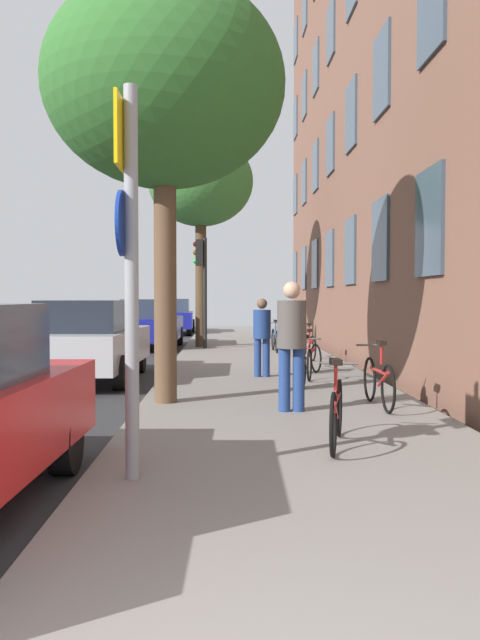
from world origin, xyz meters
name	(u,v)px	position (x,y,z in m)	size (l,w,h in m)	color
ground_plane	(121,363)	(-2.40, 15.00, 0.00)	(41.80, 41.80, 0.00)	#332D28
road_asphalt	(39,363)	(-4.50, 15.00, 0.01)	(7.00, 38.00, 0.01)	#2D2D30
sidewalk	(257,360)	(1.10, 15.00, 0.06)	(4.20, 38.00, 0.12)	gray
building_facade	(363,6)	(3.69, 14.50, 8.91)	(0.56, 27.00, 17.80)	brown
sign_post	(129,252)	(-0.57, 3.82, 2.07)	(0.15, 0.60, 3.36)	gray
traffic_light	(202,273)	(-0.43, 18.26, 2.45)	(0.43, 0.24, 3.39)	black
tree_near	(164,87)	(-0.62, 7.93, 4.78)	(3.56, 3.56, 6.20)	brown
tree_far	(201,183)	(-0.48, 18.92, 5.31)	(3.33, 3.33, 6.65)	#4C3823
bicycle_0	(336,412)	(1.42, 4.99, 0.48)	(0.53, 1.58, 0.93)	black
bicycle_1	(379,381)	(2.44, 7.39, 0.49)	(0.42, 1.70, 0.96)	black
bicycle_2	(306,365)	(1.72, 9.79, 0.47)	(0.53, 1.53, 0.91)	black
bicycle_3	(307,354)	(2.04, 12.19, 0.47)	(0.53, 1.66, 0.89)	black
bicycle_4	(308,345)	(2.37, 14.59, 0.48)	(0.42, 1.63, 0.92)	black
bicycle_5	(275,339)	(1.73, 16.99, 0.48)	(0.42, 1.63, 0.93)	black
pedestrian_0	(292,337)	(1.17, 7.09, 1.14)	(0.49, 0.49, 1.78)	navy
pedestrian_1	(262,332)	(1.00, 11.01, 1.00)	(0.37, 0.37, 1.54)	navy
car_1	(91,340)	(-2.42, 11.27, 0.84)	(1.86, 4.42, 1.62)	#B7B7BC
car_2	(150,323)	(-2.16, 19.61, 0.84)	(1.92, 4.46, 1.62)	navy
car_3	(173,316)	(-2.08, 27.94, 0.84)	(1.97, 4.42, 1.62)	navy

